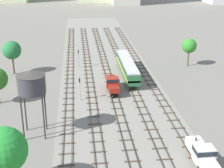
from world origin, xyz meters
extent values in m
plane|color=slate|center=(0.00, 56.00, 0.00)|extent=(480.00, 480.00, 0.00)
cube|color=gray|center=(0.00, 56.00, 0.00)|extent=(22.85, 176.00, 0.01)
cube|color=#47382D|center=(-10.14, 57.00, 0.22)|extent=(0.07, 126.00, 0.15)
cube|color=#47382D|center=(-8.71, 57.00, 0.22)|extent=(0.07, 126.00, 0.15)
cube|color=brown|center=(-9.43, 22.50, 0.07)|extent=(2.40, 0.22, 0.14)
cube|color=brown|center=(-9.43, 25.50, 0.07)|extent=(2.40, 0.22, 0.14)
cube|color=brown|center=(-9.43, 28.50, 0.07)|extent=(2.40, 0.22, 0.14)
cube|color=brown|center=(-9.43, 31.50, 0.07)|extent=(2.40, 0.22, 0.14)
cube|color=brown|center=(-9.43, 34.50, 0.07)|extent=(2.40, 0.22, 0.14)
cube|color=brown|center=(-9.43, 37.50, 0.07)|extent=(2.40, 0.22, 0.14)
cube|color=brown|center=(-9.43, 40.50, 0.07)|extent=(2.40, 0.22, 0.14)
cube|color=brown|center=(-9.43, 43.50, 0.07)|extent=(2.40, 0.22, 0.14)
cube|color=brown|center=(-9.43, 46.50, 0.07)|extent=(2.40, 0.22, 0.14)
cube|color=brown|center=(-9.43, 49.50, 0.07)|extent=(2.40, 0.22, 0.14)
cube|color=brown|center=(-9.43, 52.50, 0.07)|extent=(2.40, 0.22, 0.14)
cube|color=brown|center=(-9.43, 55.50, 0.07)|extent=(2.40, 0.22, 0.14)
cube|color=brown|center=(-9.43, 58.50, 0.07)|extent=(2.40, 0.22, 0.14)
cube|color=brown|center=(-9.43, 61.50, 0.07)|extent=(2.40, 0.22, 0.14)
cube|color=brown|center=(-9.43, 64.50, 0.07)|extent=(2.40, 0.22, 0.14)
cube|color=brown|center=(-9.43, 67.50, 0.07)|extent=(2.40, 0.22, 0.14)
cube|color=brown|center=(-9.43, 70.50, 0.07)|extent=(2.40, 0.22, 0.14)
cube|color=brown|center=(-9.43, 73.50, 0.07)|extent=(2.40, 0.22, 0.14)
cube|color=brown|center=(-9.43, 76.50, 0.07)|extent=(2.40, 0.22, 0.14)
cube|color=brown|center=(-9.43, 79.50, 0.07)|extent=(2.40, 0.22, 0.14)
cube|color=brown|center=(-9.43, 82.50, 0.07)|extent=(2.40, 0.22, 0.14)
cube|color=brown|center=(-9.43, 85.50, 0.07)|extent=(2.40, 0.22, 0.14)
cube|color=brown|center=(-9.43, 88.50, 0.07)|extent=(2.40, 0.22, 0.14)
cube|color=brown|center=(-9.43, 91.50, 0.07)|extent=(2.40, 0.22, 0.14)
cube|color=brown|center=(-9.43, 94.50, 0.07)|extent=(2.40, 0.22, 0.14)
cube|color=brown|center=(-9.43, 97.50, 0.07)|extent=(2.40, 0.22, 0.14)
cube|color=brown|center=(-9.43, 100.50, 0.07)|extent=(2.40, 0.22, 0.14)
cube|color=brown|center=(-9.43, 103.50, 0.07)|extent=(2.40, 0.22, 0.14)
cube|color=brown|center=(-9.43, 106.50, 0.07)|extent=(2.40, 0.22, 0.14)
cube|color=brown|center=(-9.43, 109.50, 0.07)|extent=(2.40, 0.22, 0.14)
cube|color=brown|center=(-9.43, 112.50, 0.07)|extent=(2.40, 0.22, 0.14)
cube|color=brown|center=(-9.43, 115.50, 0.07)|extent=(2.40, 0.22, 0.14)
cube|color=brown|center=(-9.43, 118.50, 0.07)|extent=(2.40, 0.22, 0.14)
cube|color=#47382D|center=(-5.43, 57.00, 0.22)|extent=(0.07, 126.00, 0.15)
cube|color=#47382D|center=(-4.00, 57.00, 0.22)|extent=(0.07, 126.00, 0.15)
cube|color=brown|center=(-4.71, 22.50, 0.07)|extent=(2.40, 0.22, 0.14)
cube|color=brown|center=(-4.71, 25.50, 0.07)|extent=(2.40, 0.22, 0.14)
cube|color=brown|center=(-4.71, 28.50, 0.07)|extent=(2.40, 0.22, 0.14)
cube|color=brown|center=(-4.71, 31.50, 0.07)|extent=(2.40, 0.22, 0.14)
cube|color=brown|center=(-4.71, 34.50, 0.07)|extent=(2.40, 0.22, 0.14)
cube|color=brown|center=(-4.71, 37.50, 0.07)|extent=(2.40, 0.22, 0.14)
cube|color=brown|center=(-4.71, 40.50, 0.07)|extent=(2.40, 0.22, 0.14)
cube|color=brown|center=(-4.71, 43.50, 0.07)|extent=(2.40, 0.22, 0.14)
cube|color=brown|center=(-4.71, 46.50, 0.07)|extent=(2.40, 0.22, 0.14)
cube|color=brown|center=(-4.71, 49.50, 0.07)|extent=(2.40, 0.22, 0.14)
cube|color=brown|center=(-4.71, 52.50, 0.07)|extent=(2.40, 0.22, 0.14)
cube|color=brown|center=(-4.71, 55.50, 0.07)|extent=(2.40, 0.22, 0.14)
cube|color=brown|center=(-4.71, 58.50, 0.07)|extent=(2.40, 0.22, 0.14)
cube|color=brown|center=(-4.71, 61.50, 0.07)|extent=(2.40, 0.22, 0.14)
cube|color=brown|center=(-4.71, 64.50, 0.07)|extent=(2.40, 0.22, 0.14)
cube|color=brown|center=(-4.71, 67.50, 0.07)|extent=(2.40, 0.22, 0.14)
cube|color=brown|center=(-4.71, 70.50, 0.07)|extent=(2.40, 0.22, 0.14)
cube|color=brown|center=(-4.71, 73.50, 0.07)|extent=(2.40, 0.22, 0.14)
cube|color=brown|center=(-4.71, 76.50, 0.07)|extent=(2.40, 0.22, 0.14)
cube|color=brown|center=(-4.71, 79.50, 0.07)|extent=(2.40, 0.22, 0.14)
cube|color=brown|center=(-4.71, 82.50, 0.07)|extent=(2.40, 0.22, 0.14)
cube|color=brown|center=(-4.71, 85.50, 0.07)|extent=(2.40, 0.22, 0.14)
cube|color=brown|center=(-4.71, 88.50, 0.07)|extent=(2.40, 0.22, 0.14)
cube|color=brown|center=(-4.71, 91.50, 0.07)|extent=(2.40, 0.22, 0.14)
cube|color=brown|center=(-4.71, 94.50, 0.07)|extent=(2.40, 0.22, 0.14)
cube|color=brown|center=(-4.71, 97.50, 0.07)|extent=(2.40, 0.22, 0.14)
cube|color=brown|center=(-4.71, 100.50, 0.07)|extent=(2.40, 0.22, 0.14)
cube|color=brown|center=(-4.71, 103.50, 0.07)|extent=(2.40, 0.22, 0.14)
cube|color=brown|center=(-4.71, 106.50, 0.07)|extent=(2.40, 0.22, 0.14)
cube|color=brown|center=(-4.71, 109.50, 0.07)|extent=(2.40, 0.22, 0.14)
cube|color=brown|center=(-4.71, 112.50, 0.07)|extent=(2.40, 0.22, 0.14)
cube|color=brown|center=(-4.71, 115.50, 0.07)|extent=(2.40, 0.22, 0.14)
cube|color=brown|center=(-4.71, 118.50, 0.07)|extent=(2.40, 0.22, 0.14)
cube|color=#47382D|center=(-0.72, 57.00, 0.22)|extent=(0.07, 126.00, 0.15)
cube|color=#47382D|center=(0.72, 57.00, 0.22)|extent=(0.07, 126.00, 0.15)
cube|color=brown|center=(0.00, 22.50, 0.07)|extent=(2.40, 0.22, 0.14)
cube|color=brown|center=(0.00, 25.50, 0.07)|extent=(2.40, 0.22, 0.14)
cube|color=brown|center=(0.00, 28.50, 0.07)|extent=(2.40, 0.22, 0.14)
cube|color=brown|center=(0.00, 31.50, 0.07)|extent=(2.40, 0.22, 0.14)
cube|color=brown|center=(0.00, 34.50, 0.07)|extent=(2.40, 0.22, 0.14)
cube|color=brown|center=(0.00, 37.50, 0.07)|extent=(2.40, 0.22, 0.14)
cube|color=brown|center=(0.00, 40.50, 0.07)|extent=(2.40, 0.22, 0.14)
cube|color=brown|center=(0.00, 43.50, 0.07)|extent=(2.40, 0.22, 0.14)
cube|color=brown|center=(0.00, 46.50, 0.07)|extent=(2.40, 0.22, 0.14)
cube|color=brown|center=(0.00, 49.50, 0.07)|extent=(2.40, 0.22, 0.14)
cube|color=brown|center=(0.00, 52.50, 0.07)|extent=(2.40, 0.22, 0.14)
cube|color=brown|center=(0.00, 55.50, 0.07)|extent=(2.40, 0.22, 0.14)
cube|color=brown|center=(0.00, 58.50, 0.07)|extent=(2.40, 0.22, 0.14)
cube|color=brown|center=(0.00, 61.50, 0.07)|extent=(2.40, 0.22, 0.14)
cube|color=brown|center=(0.00, 64.50, 0.07)|extent=(2.40, 0.22, 0.14)
cube|color=brown|center=(0.00, 67.50, 0.07)|extent=(2.40, 0.22, 0.14)
cube|color=brown|center=(0.00, 70.50, 0.07)|extent=(2.40, 0.22, 0.14)
cube|color=brown|center=(0.00, 73.50, 0.07)|extent=(2.40, 0.22, 0.14)
cube|color=brown|center=(0.00, 76.50, 0.07)|extent=(2.40, 0.22, 0.14)
cube|color=brown|center=(0.00, 79.50, 0.07)|extent=(2.40, 0.22, 0.14)
cube|color=brown|center=(0.00, 82.50, 0.07)|extent=(2.40, 0.22, 0.14)
cube|color=brown|center=(0.00, 85.50, 0.07)|extent=(2.40, 0.22, 0.14)
cube|color=brown|center=(0.00, 88.50, 0.07)|extent=(2.40, 0.22, 0.14)
cube|color=brown|center=(0.00, 91.50, 0.07)|extent=(2.40, 0.22, 0.14)
cube|color=brown|center=(0.00, 94.50, 0.07)|extent=(2.40, 0.22, 0.14)
cube|color=brown|center=(0.00, 97.50, 0.07)|extent=(2.40, 0.22, 0.14)
cube|color=brown|center=(0.00, 100.50, 0.07)|extent=(2.40, 0.22, 0.14)
cube|color=brown|center=(0.00, 103.50, 0.07)|extent=(2.40, 0.22, 0.14)
cube|color=brown|center=(0.00, 106.50, 0.07)|extent=(2.40, 0.22, 0.14)
cube|color=brown|center=(0.00, 109.50, 0.07)|extent=(2.40, 0.22, 0.14)
cube|color=brown|center=(0.00, 112.50, 0.07)|extent=(2.40, 0.22, 0.14)
cube|color=brown|center=(0.00, 115.50, 0.07)|extent=(2.40, 0.22, 0.14)
cube|color=brown|center=(0.00, 118.50, 0.07)|extent=(2.40, 0.22, 0.14)
cube|color=#47382D|center=(4.00, 57.00, 0.22)|extent=(0.07, 126.00, 0.15)
cube|color=#47382D|center=(5.43, 57.00, 0.22)|extent=(0.07, 126.00, 0.15)
cube|color=brown|center=(4.71, 22.50, 0.07)|extent=(2.40, 0.22, 0.14)
cube|color=brown|center=(4.71, 25.50, 0.07)|extent=(2.40, 0.22, 0.14)
cube|color=brown|center=(4.71, 28.50, 0.07)|extent=(2.40, 0.22, 0.14)
cube|color=brown|center=(4.71, 31.50, 0.07)|extent=(2.40, 0.22, 0.14)
cube|color=brown|center=(4.71, 34.50, 0.07)|extent=(2.40, 0.22, 0.14)
cube|color=brown|center=(4.71, 37.50, 0.07)|extent=(2.40, 0.22, 0.14)
cube|color=brown|center=(4.71, 40.50, 0.07)|extent=(2.40, 0.22, 0.14)
cube|color=brown|center=(4.71, 43.50, 0.07)|extent=(2.40, 0.22, 0.14)
cube|color=brown|center=(4.71, 46.50, 0.07)|extent=(2.40, 0.22, 0.14)
cube|color=brown|center=(4.71, 49.50, 0.07)|extent=(2.40, 0.22, 0.14)
cube|color=brown|center=(4.71, 52.50, 0.07)|extent=(2.40, 0.22, 0.14)
cube|color=brown|center=(4.71, 55.50, 0.07)|extent=(2.40, 0.22, 0.14)
cube|color=brown|center=(4.71, 58.50, 0.07)|extent=(2.40, 0.22, 0.14)
cube|color=brown|center=(4.71, 61.50, 0.07)|extent=(2.40, 0.22, 0.14)
cube|color=brown|center=(4.71, 64.50, 0.07)|extent=(2.40, 0.22, 0.14)
cube|color=brown|center=(4.71, 67.50, 0.07)|extent=(2.40, 0.22, 0.14)
cube|color=brown|center=(4.71, 70.50, 0.07)|extent=(2.40, 0.22, 0.14)
cube|color=brown|center=(4.71, 73.50, 0.07)|extent=(2.40, 0.22, 0.14)
cube|color=brown|center=(4.71, 76.50, 0.07)|extent=(2.40, 0.22, 0.14)
cube|color=brown|center=(4.71, 79.50, 0.07)|extent=(2.40, 0.22, 0.14)
cube|color=brown|center=(4.71, 82.50, 0.07)|extent=(2.40, 0.22, 0.14)
cube|color=brown|center=(4.71, 85.50, 0.07)|extent=(2.40, 0.22, 0.14)
cube|color=brown|center=(4.71, 88.50, 0.07)|extent=(2.40, 0.22, 0.14)
cube|color=brown|center=(4.71, 91.50, 0.07)|extent=(2.40, 0.22, 0.14)
cube|color=brown|center=(4.71, 94.50, 0.07)|extent=(2.40, 0.22, 0.14)
cube|color=brown|center=(4.71, 97.50, 0.07)|extent=(2.40, 0.22, 0.14)
cube|color=brown|center=(4.71, 100.50, 0.07)|extent=(2.40, 0.22, 0.14)
cube|color=brown|center=(4.71, 103.50, 0.07)|extent=(2.40, 0.22, 0.14)
cube|color=brown|center=(4.71, 106.50, 0.07)|extent=(2.40, 0.22, 0.14)
cube|color=brown|center=(4.71, 109.50, 0.07)|extent=(2.40, 0.22, 0.14)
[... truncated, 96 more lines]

